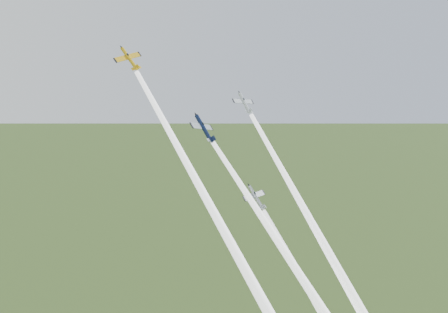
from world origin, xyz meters
TOP-DOWN VIEW (x-y plane):
  - plane_yellow at (-15.30, 4.01)m, footprint 8.25×5.98m
  - smoke_trail_yellow at (-9.72, -20.44)m, footprint 13.03×47.39m
  - plane_navy at (-2.39, -2.45)m, footprint 8.92×8.98m
  - smoke_trail_navy at (6.26, -22.89)m, footprint 18.69×39.88m
  - plane_silver_right at (11.00, 0.80)m, footprint 6.84×5.84m
  - smoke_trail_silver_right at (14.24, -20.73)m, footprint 8.53×41.35m
  - plane_silver_low at (6.91, -7.94)m, footprint 8.07×6.51m

SIDE VIEW (x-z plane):
  - smoke_trail_navy at x=6.26m, z-range 42.92..95.75m
  - smoke_trail_silver_right at x=14.24m, z-range 48.35..100.12m
  - smoke_trail_yellow at x=-9.72m, z-range 49.44..109.60m
  - plane_silver_low at x=6.91m, z-range 79.76..86.09m
  - plane_navy at x=-2.39m, z-range 93.37..101.69m
  - plane_silver_right at x=11.00m, z-range 98.73..105.06m
  - plane_yellow at x=-15.30m, z-range 107.90..114.86m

